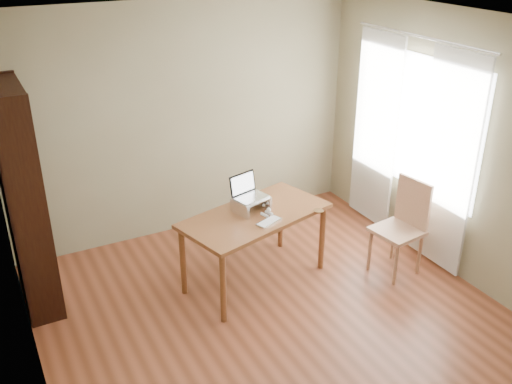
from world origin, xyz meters
name	(u,v)px	position (x,y,z in m)	size (l,w,h in m)	color
room	(294,198)	(0.03, 0.01, 1.30)	(4.04, 4.54, 2.64)	#5F2D19
bookshelf	(24,200)	(-1.83, 1.55, 1.05)	(0.30, 0.90, 2.10)	black
curtains	(409,144)	(1.92, 0.80, 1.17)	(0.03, 1.90, 2.25)	white
desk	(255,222)	(0.13, 0.86, 0.66)	(1.57, 1.06, 0.75)	brown
laptop_stand	(251,203)	(0.13, 0.94, 0.83)	(0.32, 0.25, 0.13)	silver
laptop	(249,191)	(0.13, 1.00, 0.94)	(0.35, 0.33, 0.22)	silver
keyboard	(269,222)	(0.15, 0.64, 0.76)	(0.28, 0.20, 0.02)	silver
coaster	(319,211)	(0.70, 0.63, 0.75)	(0.10, 0.10, 0.01)	brown
cat	(253,202)	(0.17, 0.97, 0.81)	(0.24, 0.48, 0.15)	#413B33
chair	(404,224)	(1.54, 0.34, 0.53)	(0.49, 0.49, 0.99)	tan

